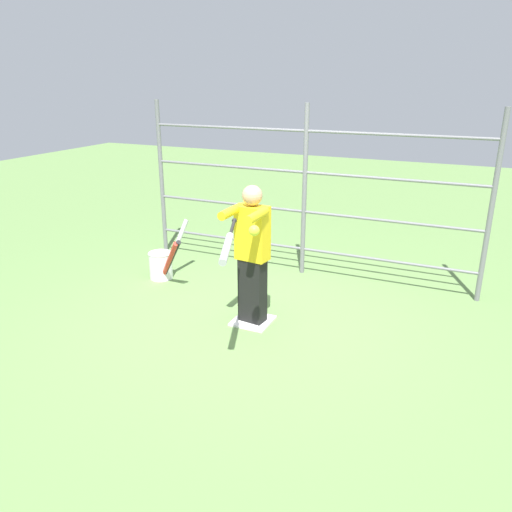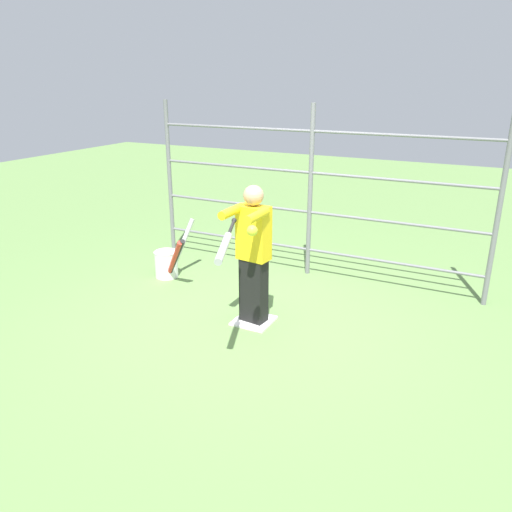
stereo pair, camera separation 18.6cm
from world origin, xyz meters
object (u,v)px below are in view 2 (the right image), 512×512
Objects in this scene: batter at (253,252)px; baseball_bat_swinging at (225,244)px; bat_bucket at (169,262)px; softball_in_flight at (252,231)px.

batter reaches higher than baseball_bat_swinging.
softball_in_flight is at bearing 145.99° from bat_bucket.
baseball_bat_swinging is at bearing 58.42° from softball_in_flight.
baseball_bat_swinging is 8.48× the size of softball_in_flight.
softball_in_flight is at bearing 116.56° from batter.
batter is 1.80m from bat_bucket.
batter is 1.90× the size of bat_bucket.
softball_in_flight is (-0.31, 0.63, 0.44)m from batter.
batter is at bearing -63.44° from softball_in_flight.
softball_in_flight is 2.50m from bat_bucket.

